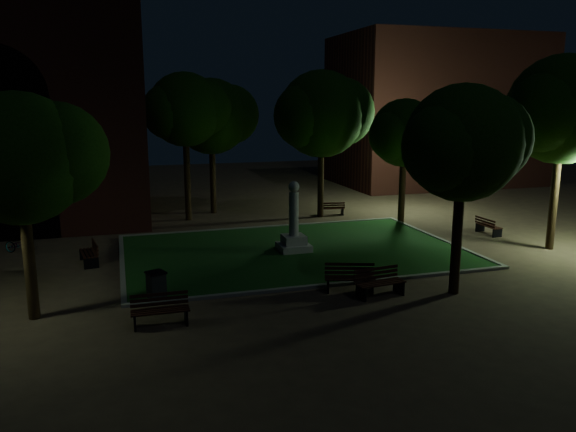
# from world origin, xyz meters

# --- Properties ---
(ground) EXTENTS (80.00, 80.00, 0.00)m
(ground) POSITION_xyz_m (0.00, 0.00, 0.00)
(ground) COLOR brown
(lawn) EXTENTS (15.00, 10.00, 0.08)m
(lawn) POSITION_xyz_m (0.00, 2.00, 0.04)
(lawn) COLOR #174314
(lawn) RESTS_ON ground
(lawn_kerb) EXTENTS (15.40, 10.40, 0.12)m
(lawn_kerb) POSITION_xyz_m (0.00, 2.00, 0.06)
(lawn_kerb) COLOR slate
(lawn_kerb) RESTS_ON ground
(monument) EXTENTS (1.40, 1.40, 3.20)m
(monument) POSITION_xyz_m (0.00, 2.00, 0.96)
(monument) COLOR #9B988D
(monument) RESTS_ON lawn
(building_far) EXTENTS (16.00, 10.00, 12.00)m
(building_far) POSITION_xyz_m (18.00, 20.00, 6.00)
(building_far) COLOR #512018
(building_far) RESTS_ON ground
(tree_west) EXTENTS (4.97, 4.05, 7.14)m
(tree_west) POSITION_xyz_m (-10.27, -3.27, 5.10)
(tree_west) COLOR black
(tree_west) RESTS_ON ground
(tree_north_wl) EXTENTS (5.11, 4.17, 8.43)m
(tree_north_wl) POSITION_xyz_m (-3.65, 10.51, 6.33)
(tree_north_wl) COLOR black
(tree_north_wl) RESTS_ON ground
(tree_north_er) EXTENTS (6.17, 5.04, 8.60)m
(tree_north_er) POSITION_xyz_m (4.02, 9.10, 6.07)
(tree_north_er) COLOR black
(tree_north_er) RESTS_ON ground
(tree_ne) EXTENTS (4.63, 3.78, 6.97)m
(tree_ne) POSITION_xyz_m (7.86, 6.29, 5.07)
(tree_ne) COLOR black
(tree_ne) RESTS_ON ground
(tree_east) EXTENTS (6.00, 4.90, 8.89)m
(tree_east) POSITION_xyz_m (11.76, -1.01, 6.44)
(tree_east) COLOR black
(tree_east) RESTS_ON ground
(tree_se) EXTENTS (4.97, 4.06, 7.43)m
(tree_se) POSITION_xyz_m (3.93, -5.09, 5.40)
(tree_se) COLOR black
(tree_se) RESTS_ON ground
(tree_nw) EXTENTS (6.06, 4.95, 8.22)m
(tree_nw) POSITION_xyz_m (-11.89, 9.91, 5.75)
(tree_nw) COLOR black
(tree_nw) RESTS_ON ground
(tree_far_north) EXTENTS (5.57, 4.54, 8.17)m
(tree_far_north) POSITION_xyz_m (-1.90, 12.19, 5.90)
(tree_far_north) COLOR black
(tree_far_north) RESTS_ON ground
(lamppost_nw) EXTENTS (1.18, 0.28, 4.27)m
(lamppost_nw) POSITION_xyz_m (-12.82, 9.59, 3.00)
(lamppost_nw) COLOR black
(lamppost_nw) RESTS_ON ground
(lamppost_ne) EXTENTS (1.18, 0.28, 4.74)m
(lamppost_ne) POSITION_xyz_m (9.57, 9.30, 3.29)
(lamppost_ne) COLOR black
(lamppost_ne) RESTS_ON ground
(bench_near_left) EXTENTS (1.92, 1.18, 1.00)m
(bench_near_left) POSITION_xyz_m (0.32, -3.77, 0.47)
(bench_near_left) COLOR black
(bench_near_left) RESTS_ON ground
(bench_near_right) EXTENTS (1.88, 0.86, 1.00)m
(bench_near_right) POSITION_xyz_m (1.11, -4.57, 0.47)
(bench_near_right) COLOR black
(bench_near_right) RESTS_ON ground
(bench_west_near) EXTENTS (1.78, 0.64, 0.97)m
(bench_west_near) POSITION_xyz_m (-6.54, -5.01, 0.46)
(bench_west_near) COLOR black
(bench_west_near) RESTS_ON ground
(bench_left_side) EXTENTS (0.86, 1.79, 0.94)m
(bench_left_side) POSITION_xyz_m (-8.87, 2.66, 0.44)
(bench_left_side) COLOR black
(bench_left_side) RESTS_ON ground
(bench_right_side) EXTENTS (0.59, 1.60, 0.87)m
(bench_right_side) POSITION_xyz_m (10.69, 2.36, 0.41)
(bench_right_side) COLOR black
(bench_right_side) RESTS_ON ground
(bench_far_side) EXTENTS (1.58, 0.77, 0.83)m
(bench_far_side) POSITION_xyz_m (4.74, 9.34, 0.39)
(bench_far_side) COLOR black
(bench_far_side) RESTS_ON ground
(trash_bin) EXTENTS (0.77, 0.77, 1.03)m
(trash_bin) POSITION_xyz_m (-6.49, -2.71, 0.52)
(trash_bin) COLOR black
(trash_bin) RESTS_ON ground
(bicycle) EXTENTS (1.61, 1.28, 0.82)m
(bicycle) POSITION_xyz_m (-12.01, 5.38, 0.41)
(bicycle) COLOR black
(bicycle) RESTS_ON ground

